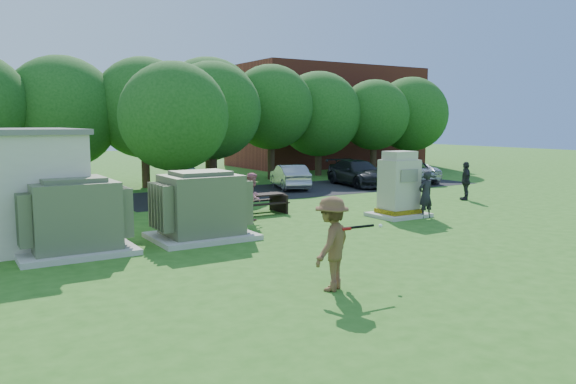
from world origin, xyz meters
TOP-DOWN VIEW (x-y plane):
  - ground at (0.00, 0.00)m, footprint 120.00×120.00m
  - brick_building at (18.00, 27.00)m, footprint 15.00×8.00m
  - parking_strip at (7.00, 13.50)m, footprint 20.00×6.00m
  - transformer_left at (-6.50, 4.50)m, footprint 3.00×2.40m
  - transformer_right at (-2.80, 4.50)m, footprint 3.00×2.40m
  - generator_cabinet at (5.11, 4.33)m, footprint 2.02×1.66m
  - picnic_table at (1.07, 7.68)m, footprint 1.78×1.34m
  - batter at (-2.58, -1.90)m, footprint 1.49×1.31m
  - person_by_generator at (5.73, 3.57)m, footprint 0.66×0.45m
  - person_at_picnic at (-0.09, 6.25)m, footprint 1.08×1.06m
  - person_walking_right at (10.84, 6.10)m, footprint 0.96×1.08m
  - car_white at (0.26, 13.86)m, footprint 3.29×4.77m
  - car_silver_a at (6.36, 14.08)m, footprint 2.52×4.17m
  - car_dark at (10.38, 13.28)m, footprint 2.78×5.18m
  - car_silver_b at (14.09, 13.23)m, footprint 3.06×4.91m
  - batting_equipment at (-1.90, -1.96)m, footprint 1.40×0.43m
  - tree_row at (1.75, 18.50)m, footprint 41.30×13.30m

SIDE VIEW (x-z plane):
  - ground at x=0.00m, z-range 0.00..0.00m
  - parking_strip at x=7.00m, z-range 0.00..0.01m
  - picnic_table at x=1.07m, z-range 0.09..0.86m
  - car_silver_b at x=14.09m, z-range 0.00..1.27m
  - car_silver_a at x=6.36m, z-range 0.00..1.30m
  - car_dark at x=10.38m, z-range 0.00..1.43m
  - car_white at x=0.26m, z-range 0.00..1.51m
  - person_walking_right at x=10.84m, z-range 0.00..1.75m
  - person_at_picnic at x=-0.09m, z-range 0.00..1.76m
  - person_by_generator at x=5.73m, z-range 0.00..1.76m
  - transformer_left at x=-6.50m, z-range -0.07..2.00m
  - transformer_right at x=-2.80m, z-range -0.07..2.00m
  - batter at x=-2.58m, z-range 0.00..2.00m
  - generator_cabinet at x=5.11m, z-range -0.15..2.31m
  - batting_equipment at x=-1.90m, z-range 1.20..1.38m
  - brick_building at x=18.00m, z-range 0.00..8.00m
  - tree_row at x=1.75m, z-range 0.50..7.80m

